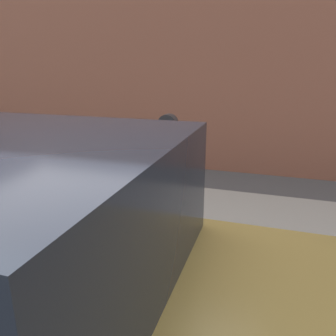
# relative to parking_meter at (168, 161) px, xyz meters

# --- Properties ---
(sidewalk) EXTENTS (24.00, 2.80, 0.11)m
(sidewalk) POSITION_rel_parking_meter_xyz_m (-0.21, 0.90, -1.16)
(sidewalk) COLOR #ADAAA3
(sidewalk) RESTS_ON ground_plane
(parking_meter) EXTENTS (0.18, 0.14, 1.58)m
(parking_meter) POSITION_rel_parking_meter_xyz_m (0.00, 0.00, 0.00)
(parking_meter) COLOR #2D2D30
(parking_meter) RESTS_ON sidewalk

